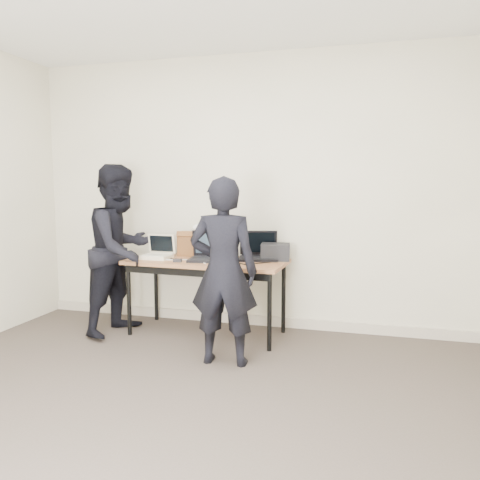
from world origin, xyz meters
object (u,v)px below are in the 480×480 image
at_px(leather_satchel, 197,243).
at_px(person_observer, 121,249).
at_px(desk, 206,266).
at_px(laptop_beige, 157,253).
at_px(person_typist, 223,271).
at_px(laptop_center, 209,254).
at_px(equipment_box, 276,252).
at_px(laptop_right, 258,253).

height_order(leather_satchel, person_observer, person_observer).
distance_m(desk, laptop_beige, 0.51).
relative_size(desk, person_typist, 1.02).
xyz_separation_m(desk, person_typist, (0.38, -0.65, 0.09)).
distance_m(laptop_center, person_typist, 0.76).
bearing_deg(equipment_box, laptop_right, 177.40).
height_order(laptop_beige, person_observer, person_observer).
bearing_deg(person_typist, equipment_box, -111.16).
relative_size(leather_satchel, equipment_box, 1.37).
bearing_deg(desk, equipment_box, 20.06).
relative_size(laptop_beige, person_observer, 0.17).
bearing_deg(laptop_right, leather_satchel, 164.70).
distance_m(desk, person_typist, 0.76).
distance_m(desk, equipment_box, 0.67).
height_order(laptop_right, equipment_box, laptop_right).
bearing_deg(laptop_beige, equipment_box, 10.49).
xyz_separation_m(desk, laptop_beige, (-0.50, 0.00, 0.10)).
height_order(person_typist, person_observer, person_observer).
height_order(desk, leather_satchel, leather_satchel).
bearing_deg(laptop_beige, laptop_center, 2.78).
bearing_deg(person_observer, person_typist, -101.35).
relative_size(laptop_beige, leather_satchel, 0.77).
relative_size(laptop_center, person_typist, 0.27).
height_order(desk, equipment_box, equipment_box).
distance_m(laptop_right, leather_satchel, 0.64).
xyz_separation_m(laptop_right, leather_satchel, (-0.64, 0.03, 0.07)).
relative_size(laptop_center, equipment_box, 1.49).
bearing_deg(desk, leather_satchel, 131.31).
bearing_deg(leather_satchel, person_observer, -152.35).
bearing_deg(laptop_center, laptop_right, 14.03).
distance_m(laptop_beige, laptop_right, 0.98).
height_order(laptop_beige, laptop_right, laptop_right).
distance_m(leather_satchel, equipment_box, 0.81).
xyz_separation_m(leather_satchel, person_observer, (-0.64, -0.37, -0.04)).
relative_size(desk, leather_satchel, 4.19).
bearing_deg(person_typist, laptop_beige, -41.03).
bearing_deg(laptop_center, laptop_beige, 173.40).
height_order(laptop_center, equipment_box, laptop_center).
bearing_deg(person_typist, laptop_right, -100.14).
xyz_separation_m(laptop_right, person_observer, (-1.28, -0.34, 0.03)).
bearing_deg(laptop_beige, leather_satchel, 36.11).
height_order(laptop_center, leather_satchel, laptop_center).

